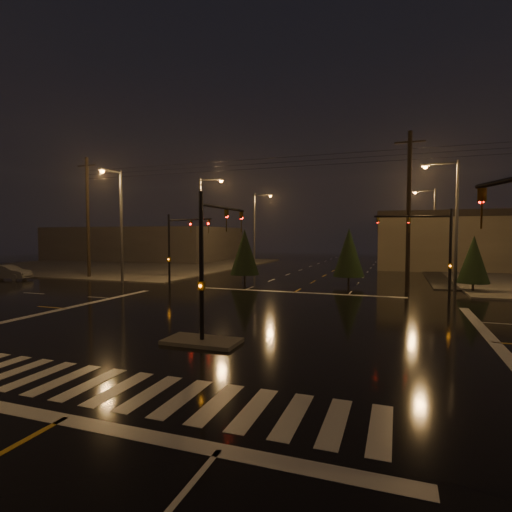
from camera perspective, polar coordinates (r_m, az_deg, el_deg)
The scene contains 21 objects.
ground at distance 19.93m, azimuth -2.36°, elevation -9.45°, with size 140.00×140.00×0.00m, color black.
sidewalk_nw at distance 60.96m, azimuth -18.16°, elevation -1.13°, with size 36.00×36.00×0.12m, color #484540.
median_island at distance 16.37m, azimuth -7.72°, elevation -11.96°, with size 3.00×1.60×0.15m, color #484540.
crosswalk at distance 12.38m, azimuth -18.93°, elevation -17.44°, with size 15.00×2.60×0.01m, color beige.
stop_bar_near at distance 11.01m, azimuth -25.86°, elevation -20.25°, with size 16.00×0.50×0.01m, color beige.
stop_bar_far at distance 30.25m, azimuth 5.49°, elevation -5.17°, with size 16.00×0.50×0.01m, color beige.
commercial_block at distance 73.46m, azimuth -15.54°, elevation 1.72°, with size 30.00×18.00×5.60m, color #3C3735.
signal_mast_median at distance 16.66m, azimuth -6.34°, elevation 1.11°, with size 0.25×4.59×6.00m.
signal_mast_ne at distance 28.27m, azimuth 24.11°, elevation 1.72°, with size 4.84×1.86×6.00m.
signal_mast_nw at distance 32.80m, azimuth -11.18°, elevation 2.06°, with size 4.84×1.86×6.00m.
streetlight_1 at distance 40.53m, azimuth -7.55°, elevation 5.11°, with size 2.77×0.32×10.00m.
streetlight_2 at distance 55.24m, azimuth 0.07°, elevation 4.56°, with size 2.77×0.32×10.00m.
streetlight_3 at distance 34.30m, azimuth 26.23°, elevation 5.21°, with size 2.77×0.32×10.00m.
streetlight_4 at distance 54.20m, azimuth 23.80°, elevation 4.34°, with size 2.77×0.32×10.00m.
streetlight_5 at distance 37.40m, azimuth -19.00°, elevation 5.15°, with size 0.32×2.77×10.00m.
utility_pole_0 at distance 43.45m, azimuth -22.89°, elevation 5.19°, with size 2.20×0.32×12.00m.
utility_pole_1 at distance 32.10m, azimuth 20.98°, elevation 6.08°, with size 2.20×0.32×12.00m.
conifer_0 at distance 34.07m, azimuth 28.65°, elevation -0.42°, with size 2.29×2.29×4.27m.
conifer_3 at distance 36.24m, azimuth -1.63°, elevation 0.58°, with size 2.65×2.65×4.84m.
conifer_4 at distance 35.49m, azimuth 13.13°, elevation 0.51°, with size 2.69×2.69×4.90m.
car_crossing at distance 45.13m, azimuth -31.95°, elevation -2.00°, with size 1.52×4.35×1.43m, color #5A5D61.
Camera 1 is at (7.29, -18.04, 4.30)m, focal length 28.00 mm.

